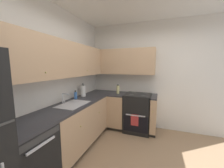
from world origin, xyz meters
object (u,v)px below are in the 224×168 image
object	(u,v)px
dishwasher	(24,164)
soap_bottle	(76,95)
oil_bottle	(118,89)
paper_towel_roll	(83,91)
oven_range	(138,112)

from	to	relation	value
dishwasher	soap_bottle	size ratio (longest dim) A/B	4.86
soap_bottle	oil_bottle	size ratio (longest dim) A/B	0.78
dishwasher	paper_towel_roll	size ratio (longest dim) A/B	2.80
soap_bottle	paper_towel_roll	world-z (taller)	paper_towel_roll
oven_range	paper_towel_roll	size ratio (longest dim) A/B	3.39
dishwasher	oven_range	world-z (taller)	oven_range
dishwasher	paper_towel_roll	bearing A→B (deg)	5.80
soap_bottle	paper_towel_roll	size ratio (longest dim) A/B	0.58
paper_towel_roll	oil_bottle	bearing A→B (deg)	-47.81
paper_towel_roll	oil_bottle	distance (m)	0.88
paper_towel_roll	dishwasher	bearing A→B (deg)	-174.20
paper_towel_roll	oil_bottle	size ratio (longest dim) A/B	1.36
oven_range	soap_bottle	size ratio (longest dim) A/B	5.89
dishwasher	oil_bottle	size ratio (longest dim) A/B	3.81
oven_range	paper_towel_roll	distance (m)	1.44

